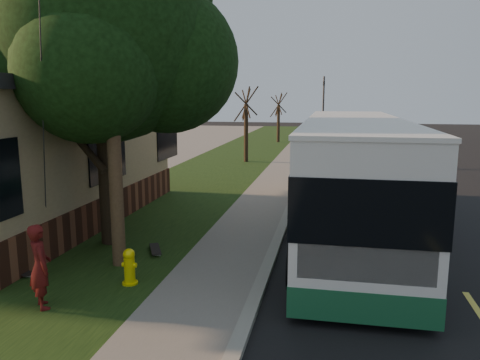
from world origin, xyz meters
name	(u,v)px	position (x,y,z in m)	size (l,w,h in m)	color
ground	(257,297)	(0.00, 0.00, 0.00)	(120.00, 120.00, 0.00)	black
road	(401,197)	(4.00, 10.00, 0.01)	(8.00, 80.00, 0.01)	black
curb	(296,191)	(0.00, 10.00, 0.06)	(0.25, 80.00, 0.12)	gray
sidewalk	(271,191)	(-1.00, 10.00, 0.04)	(2.00, 80.00, 0.08)	slate
grass_verge	(188,188)	(-4.50, 10.00, 0.04)	(5.00, 80.00, 0.07)	black
fire_hydrant	(129,267)	(-2.60, 0.00, 0.43)	(0.32, 0.32, 0.74)	yellow
utility_pole	(109,56)	(-3.31, 0.99, 4.63)	(2.86, 3.21, 9.07)	#473321
leafy_tree	(107,40)	(-4.17, 2.65, 5.17)	(6.30, 6.00, 7.80)	black
bare_tree_near	(246,125)	(-3.50, 18.00, 2.15)	(1.38, 1.21, 4.31)	black
bare_tree_far	(278,118)	(-3.00, 30.00, 2.00)	(1.38, 1.21, 4.03)	black
traffic_signal	(323,103)	(0.50, 34.00, 3.16)	(0.18, 0.22, 5.50)	#2D2D30
transit_bus	(352,173)	(1.91, 4.84, 1.71)	(2.74, 11.87, 3.21)	silver
skateboarder	(40,266)	(-3.69, -1.29, 0.84)	(0.56, 0.37, 1.54)	#511010
skateboard_main	(155,249)	(-2.82, 1.96, 0.13)	(0.59, 0.90, 0.08)	black
skateboard_spare	(22,271)	(-5.10, 0.08, 0.13)	(0.76, 0.65, 0.08)	black
dumpster	(65,189)	(-7.52, 5.79, 0.70)	(1.57, 1.28, 1.32)	black
distant_car	(337,142)	(1.71, 24.50, 0.67)	(1.59, 3.94, 1.34)	black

